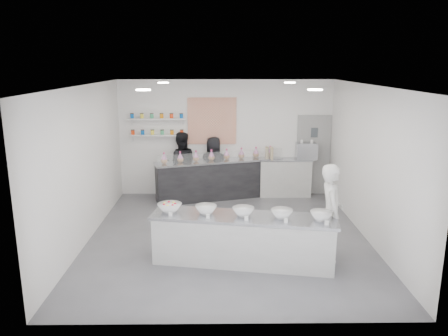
# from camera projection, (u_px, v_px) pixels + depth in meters

# --- Properties ---
(floor) EXTENTS (6.00, 6.00, 0.00)m
(floor) POSITION_uv_depth(u_px,v_px,m) (228.00, 237.00, 8.77)
(floor) COLOR #515156
(floor) RESTS_ON ground
(ceiling) EXTENTS (6.00, 6.00, 0.00)m
(ceiling) POSITION_uv_depth(u_px,v_px,m) (228.00, 85.00, 8.07)
(ceiling) COLOR white
(ceiling) RESTS_ON floor
(back_wall) EXTENTS (5.50, 0.00, 5.50)m
(back_wall) POSITION_uv_depth(u_px,v_px,m) (226.00, 138.00, 11.33)
(back_wall) COLOR white
(back_wall) RESTS_ON floor
(left_wall) EXTENTS (0.00, 6.00, 6.00)m
(left_wall) POSITION_uv_depth(u_px,v_px,m) (85.00, 165.00, 8.39)
(left_wall) COLOR white
(left_wall) RESTS_ON floor
(right_wall) EXTENTS (0.00, 6.00, 6.00)m
(right_wall) POSITION_uv_depth(u_px,v_px,m) (370.00, 164.00, 8.45)
(right_wall) COLOR white
(right_wall) RESTS_ON floor
(back_door) EXTENTS (0.88, 0.04, 2.10)m
(back_door) POSITION_uv_depth(u_px,v_px,m) (313.00, 155.00, 11.44)
(back_door) COLOR gray
(back_door) RESTS_ON floor
(pattern_panel) EXTENTS (1.25, 0.03, 1.20)m
(pattern_panel) POSITION_uv_depth(u_px,v_px,m) (212.00, 121.00, 11.20)
(pattern_panel) COLOR #C03D0E
(pattern_panel) RESTS_ON back_wall
(jar_shelf_lower) EXTENTS (1.45, 0.22, 0.04)m
(jar_shelf_lower) POSITION_uv_depth(u_px,v_px,m) (158.00, 135.00, 11.19)
(jar_shelf_lower) COLOR silver
(jar_shelf_lower) RESTS_ON back_wall
(jar_shelf_upper) EXTENTS (1.45, 0.22, 0.04)m
(jar_shelf_upper) POSITION_uv_depth(u_px,v_px,m) (157.00, 119.00, 11.09)
(jar_shelf_upper) COLOR silver
(jar_shelf_upper) RESTS_ON back_wall
(preserve_jars) EXTENTS (1.45, 0.10, 0.56)m
(preserve_jars) POSITION_uv_depth(u_px,v_px,m) (157.00, 124.00, 11.11)
(preserve_jars) COLOR red
(preserve_jars) RESTS_ON jar_shelf_lower
(downlight_0) EXTENTS (0.24, 0.24, 0.02)m
(downlight_0) POSITION_uv_depth(u_px,v_px,m) (143.00, 90.00, 7.08)
(downlight_0) COLOR white
(downlight_0) RESTS_ON ceiling
(downlight_1) EXTENTS (0.24, 0.24, 0.02)m
(downlight_1) POSITION_uv_depth(u_px,v_px,m) (315.00, 90.00, 7.11)
(downlight_1) COLOR white
(downlight_1) RESTS_ON ceiling
(downlight_2) EXTENTS (0.24, 0.24, 0.02)m
(downlight_2) POSITION_uv_depth(u_px,v_px,m) (163.00, 83.00, 9.61)
(downlight_2) COLOR white
(downlight_2) RESTS_ON ceiling
(downlight_3) EXTENTS (0.24, 0.24, 0.02)m
(downlight_3) POSITION_uv_depth(u_px,v_px,m) (290.00, 83.00, 9.64)
(downlight_3) COLOR white
(downlight_3) RESTS_ON ceiling
(prep_counter) EXTENTS (3.25, 1.26, 0.86)m
(prep_counter) POSITION_uv_depth(u_px,v_px,m) (243.00, 240.00, 7.54)
(prep_counter) COLOR #B5B5AF
(prep_counter) RESTS_ON floor
(back_bar) EXTENTS (3.28, 1.49, 1.01)m
(back_bar) POSITION_uv_depth(u_px,v_px,m) (219.00, 179.00, 11.18)
(back_bar) COLOR black
(back_bar) RESTS_ON floor
(sneeze_guard) EXTENTS (3.07, 0.92, 0.27)m
(sneeze_guard) POSITION_uv_depth(u_px,v_px,m) (222.00, 157.00, 10.76)
(sneeze_guard) COLOR white
(sneeze_guard) RESTS_ON back_bar
(espresso_ledge) EXTENTS (1.33, 0.42, 0.99)m
(espresso_ledge) POSITION_uv_depth(u_px,v_px,m) (285.00, 177.00, 11.37)
(espresso_ledge) COLOR #B5B5AF
(espresso_ledge) RESTS_ON floor
(espresso_machine) EXTENTS (0.53, 0.36, 0.40)m
(espresso_machine) POSITION_uv_depth(u_px,v_px,m) (306.00, 151.00, 11.22)
(espresso_machine) COLOR #93969E
(espresso_machine) RESTS_ON espresso_ledge
(cup_stacks) EXTENTS (0.24, 0.24, 0.31)m
(cup_stacks) POSITION_uv_depth(u_px,v_px,m) (269.00, 153.00, 11.22)
(cup_stacks) COLOR tan
(cup_stacks) RESTS_ON espresso_ledge
(prep_bowls) EXTENTS (3.01, 0.98, 0.15)m
(prep_bowls) POSITION_uv_depth(u_px,v_px,m) (243.00, 212.00, 7.42)
(prep_bowls) COLOR white
(prep_bowls) RESTS_ON prep_counter
(label_cards) EXTENTS (2.66, 0.04, 0.07)m
(label_cards) POSITION_uv_depth(u_px,v_px,m) (251.00, 225.00, 6.95)
(label_cards) COLOR white
(label_cards) RESTS_ON prep_counter
(cookie_bags) EXTENTS (2.88, 0.99, 0.28)m
(cookie_bags) POSITION_uv_depth(u_px,v_px,m) (219.00, 155.00, 11.03)
(cookie_bags) COLOR #C968B2
(cookie_bags) RESTS_ON back_bar
(woman_prep) EXTENTS (0.46, 0.66, 1.74)m
(woman_prep) POSITION_uv_depth(u_px,v_px,m) (331.00, 213.00, 7.59)
(woman_prep) COLOR silver
(woman_prep) RESTS_ON floor
(staff_left) EXTENTS (0.85, 0.68, 1.69)m
(staff_left) POSITION_uv_depth(u_px,v_px,m) (181.00, 164.00, 11.33)
(staff_left) COLOR black
(staff_left) RESTS_ON floor
(staff_right) EXTENTS (0.85, 0.64, 1.57)m
(staff_right) POSITION_uv_depth(u_px,v_px,m) (214.00, 166.00, 11.35)
(staff_right) COLOR black
(staff_right) RESTS_ON floor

